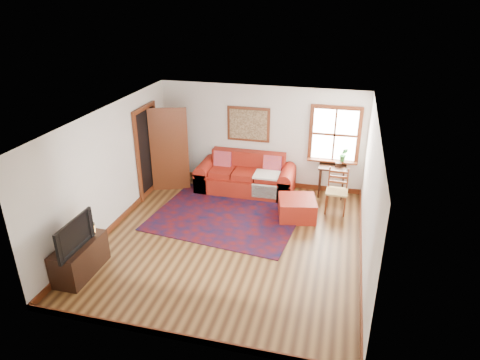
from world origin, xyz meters
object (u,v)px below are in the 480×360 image
(media_cabinet, at_px, (80,258))
(side_table, at_px, (332,171))
(red_ottoman, at_px, (297,208))
(red_leather_sofa, at_px, (246,179))
(ladder_back_chair, at_px, (337,189))

(media_cabinet, bearing_deg, side_table, 46.07)
(red_ottoman, distance_m, media_cabinet, 4.46)
(red_leather_sofa, height_order, media_cabinet, red_leather_sofa)
(red_leather_sofa, height_order, side_table, red_leather_sofa)
(red_ottoman, bearing_deg, ladder_back_chair, 21.18)
(red_ottoman, relative_size, media_cabinet, 0.72)
(red_leather_sofa, relative_size, ladder_back_chair, 2.38)
(red_ottoman, relative_size, side_table, 1.02)
(side_table, bearing_deg, red_leather_sofa, -174.38)
(ladder_back_chair, bearing_deg, media_cabinet, -140.60)
(media_cabinet, bearing_deg, ladder_back_chair, 39.40)
(media_cabinet, bearing_deg, red_leather_sofa, 63.39)
(side_table, height_order, ladder_back_chair, ladder_back_chair)
(red_leather_sofa, bearing_deg, media_cabinet, -116.61)
(red_ottoman, distance_m, ladder_back_chair, 1.01)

